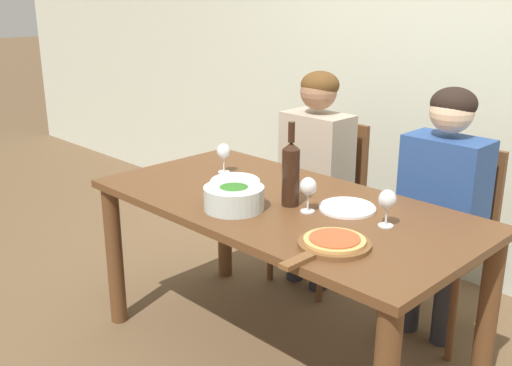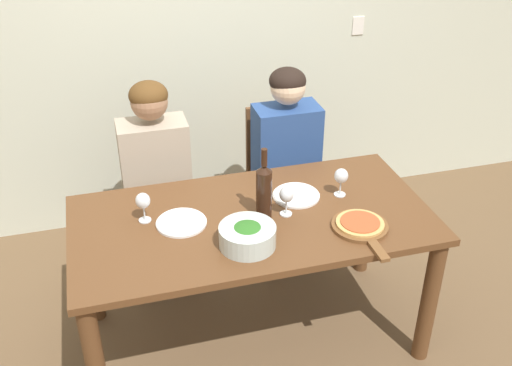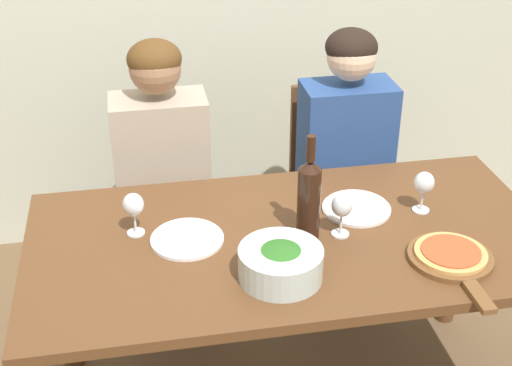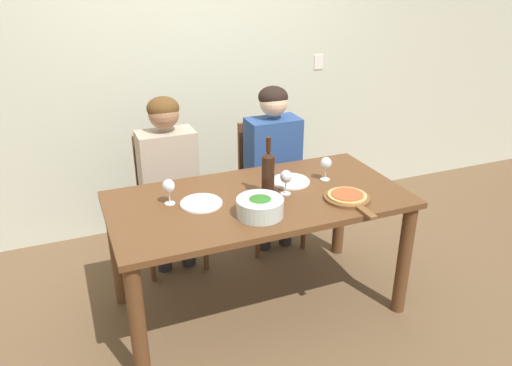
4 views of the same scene
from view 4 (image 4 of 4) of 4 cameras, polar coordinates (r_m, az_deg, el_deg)
The scene contains 15 objects.
ground_plane at distance 3.32m, azimuth 0.27°, elevation -13.73°, with size 40.00×40.00×0.00m, color brown.
back_wall at distance 3.97m, azimuth -7.43°, elevation 13.95°, with size 10.00×0.06×2.70m.
dining_table at distance 2.97m, azimuth 0.30°, elevation -3.77°, with size 1.73×0.87×0.77m.
chair_left at distance 3.61m, azimuth -10.10°, elevation -1.34°, with size 0.42×0.42×0.93m.
chair_right at distance 3.82m, azimuth 1.32°, elevation 0.52°, with size 0.42×0.42×0.93m.
person_woman at distance 3.41m, azimuth -9.97°, elevation 1.58°, with size 0.47×0.51×1.24m.
person_man at distance 3.64m, azimuth 2.05°, elevation 3.37°, with size 0.47×0.51×1.24m.
wine_bottle at distance 2.86m, azimuth 1.40°, elevation 1.15°, with size 0.08×0.08×0.36m.
broccoli_bowl at distance 2.68m, azimuth 0.46°, elevation -2.73°, with size 0.26×0.26×0.11m.
dinner_plate_left at distance 2.84m, azimuth -6.28°, elevation -2.28°, with size 0.24×0.24×0.02m.
dinner_plate_right at distance 3.10m, azimuth 3.96°, elevation 0.22°, with size 0.24×0.24×0.02m.
pizza_on_board at distance 2.92m, azimuth 10.47°, elevation -1.66°, with size 0.27×0.41×0.04m.
wine_glass_left at distance 2.83m, azimuth -9.96°, elevation -0.46°, with size 0.07×0.07×0.15m.
wine_glass_right at distance 3.13m, azimuth 8.00°, elevation 2.12°, with size 0.07×0.07×0.15m.
wine_glass_centre at distance 2.91m, azimuth 3.45°, elevation 0.60°, with size 0.07×0.07×0.15m.
Camera 4 is at (-1.01, -2.42, 2.03)m, focal length 35.00 mm.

